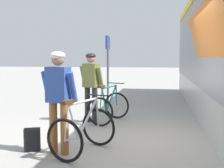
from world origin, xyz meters
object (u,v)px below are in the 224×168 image
(cyclist_near_in_olive, at_px, (91,81))
(cyclist_far_in_blue, at_px, (58,93))
(backpack_on_platform, at_px, (32,140))
(platform_sign_post, at_px, (108,58))
(bicycle_near_teal, at_px, (109,107))
(bicycle_far_silver, at_px, (83,131))

(cyclist_near_in_olive, relative_size, cyclist_far_in_blue, 1.00)
(backpack_on_platform, distance_m, platform_sign_post, 5.46)
(backpack_on_platform, height_order, platform_sign_post, platform_sign_post)
(cyclist_far_in_blue, distance_m, backpack_on_platform, 1.01)
(cyclist_near_in_olive, bearing_deg, bicycle_near_teal, 7.45)
(cyclist_far_in_blue, height_order, bicycle_far_silver, cyclist_far_in_blue)
(bicycle_near_teal, bearing_deg, bicycle_far_silver, -90.72)
(bicycle_near_teal, xyz_separation_m, backpack_on_platform, (-0.96, -2.47, -0.20))
(backpack_on_platform, bearing_deg, cyclist_far_in_blue, -29.23)
(cyclist_far_in_blue, distance_m, bicycle_far_silver, 0.77)
(bicycle_near_teal, bearing_deg, cyclist_far_in_blue, -99.52)
(cyclist_far_in_blue, bearing_deg, platform_sign_post, 90.83)
(cyclist_near_in_olive, bearing_deg, platform_sign_post, 91.23)
(platform_sign_post, bearing_deg, bicycle_near_teal, -79.72)
(cyclist_near_in_olive, xyz_separation_m, backpack_on_platform, (-0.51, -2.41, -0.85))
(bicycle_near_teal, distance_m, platform_sign_post, 3.08)
(bicycle_far_silver, xyz_separation_m, backpack_on_platform, (-0.93, 0.00, -0.20))
(cyclist_far_in_blue, bearing_deg, cyclist_near_in_olive, 90.38)
(cyclist_near_in_olive, relative_size, bicycle_far_silver, 1.41)
(bicycle_far_silver, bearing_deg, bicycle_near_teal, 89.28)
(cyclist_far_in_blue, bearing_deg, bicycle_far_silver, 11.41)
(cyclist_far_in_blue, height_order, platform_sign_post, platform_sign_post)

